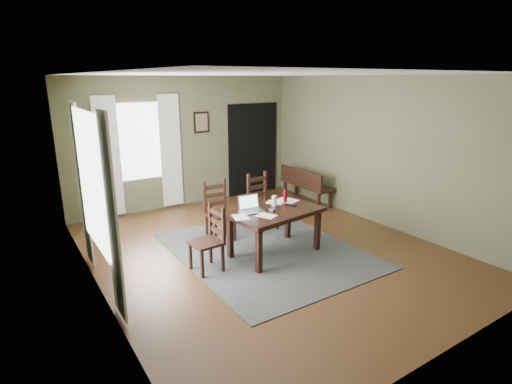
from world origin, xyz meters
TOP-DOWN VIEW (x-y plane):
  - ground at (0.00, 0.00)m, footprint 5.00×6.00m
  - room_shell at (0.00, 0.00)m, footprint 5.02×6.02m
  - rug at (0.00, 0.00)m, footprint 2.60×3.20m
  - dining_table at (0.04, -0.17)m, footprint 1.51×1.02m
  - chair_end at (-1.05, -0.11)m, footprint 0.44×0.44m
  - chair_back_left at (-0.39, 0.85)m, footprint 0.45×0.45m
  - chair_back_right at (0.50, 0.88)m, footprint 0.46×0.47m
  - bench at (2.15, 1.66)m, footprint 0.43×1.34m
  - laptop at (-0.28, 0.02)m, footprint 0.37×0.30m
  - computer_mouse at (-0.03, -0.18)m, footprint 0.06×0.10m
  - tv_remote at (0.37, -0.13)m, footprint 0.15×0.18m
  - drinking_glass at (0.15, 0.01)m, footprint 0.09×0.09m
  - water_bottle at (0.43, 0.09)m, footprint 0.08×0.08m
  - paper_a at (-0.56, -0.16)m, footprint 0.29×0.33m
  - paper_c at (0.26, 0.15)m, footprint 0.32×0.33m
  - paper_d at (0.50, 0.13)m, footprint 0.34×0.39m
  - paper_e at (-0.21, -0.31)m, footprint 0.30×0.33m
  - window_left at (-2.47, 0.20)m, footprint 0.01×1.30m
  - window_back at (-1.00, 2.97)m, footprint 1.00×0.01m
  - curtain_left_near at (-2.44, -0.62)m, footprint 0.03×0.48m
  - curtain_left_far at (-2.44, 1.02)m, footprint 0.03×0.48m
  - curtain_back_left at (-1.62, 2.94)m, footprint 0.44×0.03m
  - curtain_back_right at (-0.38, 2.94)m, footprint 0.44×0.03m
  - framed_picture at (0.35, 2.97)m, footprint 0.34×0.03m
  - doorway_back at (1.65, 2.97)m, footprint 1.30×0.03m

SIDE VIEW (x-z plane):
  - ground at x=0.00m, z-range -0.01..0.00m
  - rug at x=0.00m, z-range 0.00..0.01m
  - bench at x=2.15m, z-range 0.07..0.83m
  - chair_end at x=-1.05m, z-range -0.01..0.93m
  - chair_back_left at x=-0.39m, z-range -0.01..0.99m
  - chair_back_right at x=0.50m, z-range -0.01..1.00m
  - dining_table at x=0.04m, z-range 0.28..0.98m
  - paper_c at x=0.26m, z-range 0.72..0.72m
  - paper_e at x=-0.21m, z-range 0.72..0.72m
  - paper_a at x=-0.56m, z-range 0.72..0.72m
  - paper_d at x=0.50m, z-range 0.72..0.72m
  - tv_remote at x=0.37m, z-range 0.72..0.74m
  - computer_mouse at x=-0.03m, z-range 0.72..0.75m
  - laptop at x=-0.28m, z-range 0.66..0.90m
  - drinking_glass at x=0.15m, z-range 0.72..0.88m
  - water_bottle at x=0.43m, z-range 0.71..0.94m
  - doorway_back at x=1.65m, z-range 0.00..2.10m
  - curtain_left_near at x=-2.44m, z-range 0.05..2.35m
  - curtain_left_far at x=-2.44m, z-range 0.05..2.35m
  - curtain_back_left at x=-1.62m, z-range 0.05..2.35m
  - curtain_back_right at x=-0.38m, z-range 0.05..2.35m
  - window_left at x=-2.47m, z-range 0.60..2.30m
  - window_back at x=-1.00m, z-range 0.70..2.20m
  - framed_picture at x=0.35m, z-range 1.53..1.97m
  - room_shell at x=0.00m, z-range 0.45..3.16m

